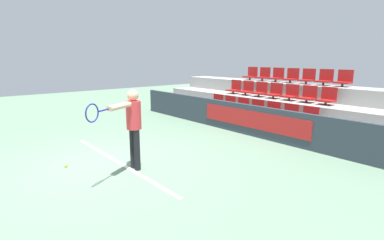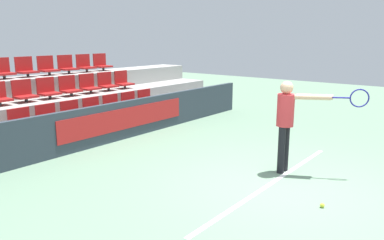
{
  "view_description": "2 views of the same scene",
  "coord_description": "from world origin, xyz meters",
  "px_view_note": "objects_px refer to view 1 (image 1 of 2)",
  "views": [
    {
      "loc": [
        5.99,
        -2.56,
        2.31
      ],
      "look_at": [
        0.5,
        1.98,
        0.82
      ],
      "focal_mm": 28.0,
      "sensor_mm": 36.0,
      "label": 1
    },
    {
      "loc": [
        -5.56,
        -2.41,
        2.43
      ],
      "look_at": [
        -0.19,
        1.84,
        0.91
      ],
      "focal_mm": 35.0,
      "sensor_mm": 36.0,
      "label": 2
    }
  ],
  "objects_px": {
    "stadium_chair_0": "(216,103)",
    "tennis_ball": "(66,166)",
    "stadium_chair_12": "(308,96)",
    "stadium_chair_3": "(256,109)",
    "tennis_player": "(132,122)",
    "stadium_chair_7": "(234,88)",
    "stadium_chair_1": "(228,104)",
    "stadium_chair_6": "(309,118)",
    "stadium_chair_15": "(263,75)",
    "stadium_chair_20": "(344,80)",
    "stadium_chair_8": "(247,89)",
    "stadium_chair_5": "(289,114)",
    "stadium_chair_16": "(277,76)",
    "stadium_chair_11": "(290,94)",
    "stadium_chair_18": "(307,78)",
    "stadium_chair_10": "(275,92)",
    "stadium_chair_2": "(242,107)",
    "stadium_chair_14": "(251,75)",
    "stadium_chair_19": "(325,79)",
    "stadium_chair_13": "(327,98)",
    "stadium_chair_17": "(291,77)",
    "stadium_chair_4": "(272,112)",
    "stadium_chair_9": "(260,91)"
  },
  "relations": [
    {
      "from": "stadium_chair_0",
      "to": "stadium_chair_16",
      "type": "bearing_deg",
      "value": 57.61
    },
    {
      "from": "stadium_chair_4",
      "to": "stadium_chair_0",
      "type": "bearing_deg",
      "value": 180.0
    },
    {
      "from": "stadium_chair_15",
      "to": "stadium_chair_20",
      "type": "xyz_separation_m",
      "value": [
        3.04,
        0.0,
        0.0
      ]
    },
    {
      "from": "stadium_chair_10",
      "to": "stadium_chair_20",
      "type": "xyz_separation_m",
      "value": [
        1.82,
        0.96,
        0.47
      ]
    },
    {
      "from": "stadium_chair_16",
      "to": "stadium_chair_7",
      "type": "bearing_deg",
      "value": -141.76
    },
    {
      "from": "stadium_chair_0",
      "to": "stadium_chair_5",
      "type": "xyz_separation_m",
      "value": [
        3.04,
        0.0,
        0.0
      ]
    },
    {
      "from": "stadium_chair_0",
      "to": "stadium_chair_8",
      "type": "relative_size",
      "value": 1.0
    },
    {
      "from": "stadium_chair_2",
      "to": "tennis_ball",
      "type": "xyz_separation_m",
      "value": [
        0.19,
        -5.84,
        -0.65
      ]
    },
    {
      "from": "stadium_chair_8",
      "to": "stadium_chair_20",
      "type": "bearing_deg",
      "value": 17.5
    },
    {
      "from": "stadium_chair_6",
      "to": "stadium_chair_0",
      "type": "bearing_deg",
      "value": 180.0
    },
    {
      "from": "stadium_chair_1",
      "to": "stadium_chair_18",
      "type": "distance_m",
      "value": 2.81
    },
    {
      "from": "stadium_chair_16",
      "to": "stadium_chair_20",
      "type": "relative_size",
      "value": 1.0
    },
    {
      "from": "stadium_chair_11",
      "to": "stadium_chair_15",
      "type": "distance_m",
      "value": 2.11
    },
    {
      "from": "stadium_chair_1",
      "to": "stadium_chair_14",
      "type": "relative_size",
      "value": 1.0
    },
    {
      "from": "stadium_chair_9",
      "to": "stadium_chair_13",
      "type": "relative_size",
      "value": 1.0
    },
    {
      "from": "stadium_chair_5",
      "to": "stadium_chair_15",
      "type": "distance_m",
      "value": 3.24
    },
    {
      "from": "stadium_chair_10",
      "to": "stadium_chair_19",
      "type": "distance_m",
      "value": 1.62
    },
    {
      "from": "stadium_chair_16",
      "to": "stadium_chair_11",
      "type": "bearing_deg",
      "value": -38.24
    },
    {
      "from": "stadium_chair_18",
      "to": "stadium_chair_6",
      "type": "bearing_deg",
      "value": -57.61
    },
    {
      "from": "tennis_player",
      "to": "stadium_chair_11",
      "type": "bearing_deg",
      "value": 62.09
    },
    {
      "from": "stadium_chair_15",
      "to": "stadium_chair_17",
      "type": "height_order",
      "value": "same"
    },
    {
      "from": "stadium_chair_0",
      "to": "stadium_chair_8",
      "type": "xyz_separation_m",
      "value": [
        0.61,
        0.96,
        0.47
      ]
    },
    {
      "from": "stadium_chair_19",
      "to": "stadium_chair_20",
      "type": "xyz_separation_m",
      "value": [
        0.61,
        0.0,
        0.0
      ]
    },
    {
      "from": "stadium_chair_5",
      "to": "stadium_chair_16",
      "type": "height_order",
      "value": "stadium_chair_16"
    },
    {
      "from": "stadium_chair_11",
      "to": "tennis_ball",
      "type": "distance_m",
      "value": 6.97
    },
    {
      "from": "stadium_chair_3",
      "to": "stadium_chair_6",
      "type": "height_order",
      "value": "same"
    },
    {
      "from": "stadium_chair_3",
      "to": "tennis_player",
      "type": "distance_m",
      "value": 4.85
    },
    {
      "from": "stadium_chair_6",
      "to": "stadium_chair_10",
      "type": "distance_m",
      "value": 2.11
    },
    {
      "from": "stadium_chair_5",
      "to": "stadium_chair_16",
      "type": "bearing_deg",
      "value": 133.58
    },
    {
      "from": "stadium_chair_19",
      "to": "stadium_chair_17",
      "type": "bearing_deg",
      "value": 180.0
    },
    {
      "from": "stadium_chair_2",
      "to": "stadium_chair_3",
      "type": "relative_size",
      "value": 1.0
    },
    {
      "from": "stadium_chair_10",
      "to": "stadium_chair_2",
      "type": "bearing_deg",
      "value": -122.39
    },
    {
      "from": "tennis_player",
      "to": "tennis_ball",
      "type": "relative_size",
      "value": 25.41
    },
    {
      "from": "stadium_chair_1",
      "to": "stadium_chair_5",
      "type": "bearing_deg",
      "value": 0.0
    },
    {
      "from": "stadium_chair_2",
      "to": "stadium_chair_13",
      "type": "height_order",
      "value": "stadium_chair_13"
    },
    {
      "from": "stadium_chair_14",
      "to": "stadium_chair_19",
      "type": "distance_m",
      "value": 3.04
    },
    {
      "from": "stadium_chair_4",
      "to": "stadium_chair_19",
      "type": "bearing_deg",
      "value": 72.4
    },
    {
      "from": "stadium_chair_19",
      "to": "stadium_chair_5",
      "type": "bearing_deg",
      "value": -90.0
    },
    {
      "from": "stadium_chair_8",
      "to": "tennis_player",
      "type": "height_order",
      "value": "tennis_player"
    },
    {
      "from": "stadium_chair_6",
      "to": "stadium_chair_18",
      "type": "bearing_deg",
      "value": 122.39
    },
    {
      "from": "stadium_chair_6",
      "to": "tennis_ball",
      "type": "relative_size",
      "value": 7.84
    },
    {
      "from": "stadium_chair_0",
      "to": "tennis_ball",
      "type": "distance_m",
      "value": 6.04
    },
    {
      "from": "stadium_chair_2",
      "to": "stadium_chair_1",
      "type": "bearing_deg",
      "value": 180.0
    },
    {
      "from": "stadium_chair_0",
      "to": "stadium_chair_12",
      "type": "distance_m",
      "value": 3.22
    },
    {
      "from": "stadium_chair_3",
      "to": "stadium_chair_11",
      "type": "xyz_separation_m",
      "value": [
        0.61,
        0.96,
        0.47
      ]
    },
    {
      "from": "stadium_chair_1",
      "to": "tennis_ball",
      "type": "xyz_separation_m",
      "value": [
        0.79,
        -5.84,
        -0.65
      ]
    },
    {
      "from": "stadium_chair_17",
      "to": "stadium_chair_18",
      "type": "distance_m",
      "value": 0.61
    },
    {
      "from": "stadium_chair_7",
      "to": "tennis_ball",
      "type": "xyz_separation_m",
      "value": [
        1.4,
        -6.8,
        -1.13
      ]
    },
    {
      "from": "stadium_chair_0",
      "to": "tennis_player",
      "type": "bearing_deg",
      "value": -62.75
    },
    {
      "from": "stadium_chair_17",
      "to": "tennis_player",
      "type": "bearing_deg",
      "value": -84.5
    }
  ]
}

